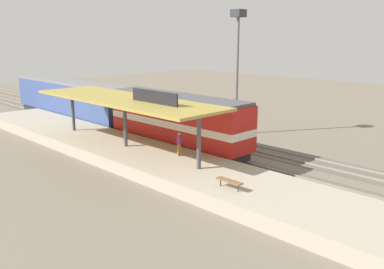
# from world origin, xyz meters

# --- Properties ---
(ground_plane) EXTENTS (120.00, 120.00, 0.00)m
(ground_plane) POSITION_xyz_m (2.00, 0.00, 0.00)
(ground_plane) COLOR #706656
(track_near) EXTENTS (3.20, 110.00, 0.16)m
(track_near) POSITION_xyz_m (0.00, 0.00, 0.03)
(track_near) COLOR #5F5649
(track_near) RESTS_ON ground
(track_far) EXTENTS (3.20, 110.00, 0.16)m
(track_far) POSITION_xyz_m (4.60, 0.00, 0.03)
(track_far) COLOR #5F5649
(track_far) RESTS_ON ground
(platform) EXTENTS (6.00, 44.00, 0.90)m
(platform) POSITION_xyz_m (-4.60, 0.00, 0.45)
(platform) COLOR #A89E89
(platform) RESTS_ON ground
(station_canopy) EXTENTS (5.20, 18.00, 4.70)m
(station_canopy) POSITION_xyz_m (-4.60, -0.09, 4.53)
(station_canopy) COLOR #47474C
(station_canopy) RESTS_ON platform
(platform_bench) EXTENTS (0.44, 1.70, 0.50)m
(platform_bench) POSITION_xyz_m (-6.00, -11.79, 1.34)
(platform_bench) COLOR #333338
(platform_bench) RESTS_ON platform
(locomotive) EXTENTS (2.93, 14.43, 4.44)m
(locomotive) POSITION_xyz_m (0.00, -0.92, 2.41)
(locomotive) COLOR #28282D
(locomotive) RESTS_ON track_near
(passenger_carriage_single) EXTENTS (2.90, 20.00, 4.24)m
(passenger_carriage_single) POSITION_xyz_m (0.00, 17.08, 2.31)
(passenger_carriage_single) COLOR #28282D
(passenger_carriage_single) RESTS_ON track_near
(light_mast) EXTENTS (1.10, 1.10, 11.70)m
(light_mast) POSITION_xyz_m (7.80, -0.89, 8.40)
(light_mast) COLOR slate
(light_mast) RESTS_ON ground
(person_waiting) EXTENTS (0.34, 0.34, 1.71)m
(person_waiting) POSITION_xyz_m (-3.44, -4.88, 1.85)
(person_waiting) COLOR olive
(person_waiting) RESTS_ON platform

